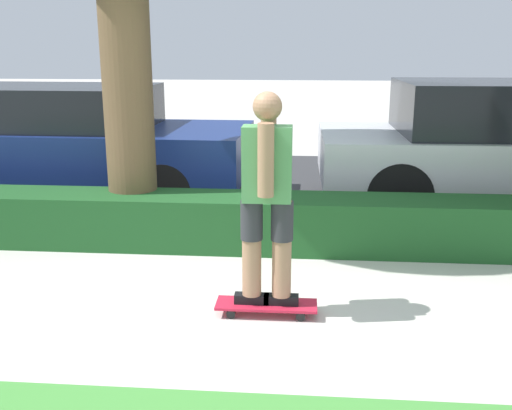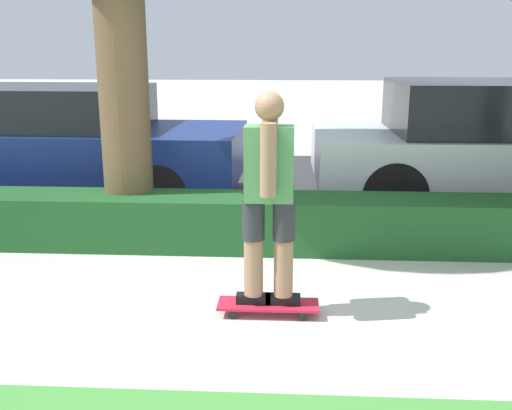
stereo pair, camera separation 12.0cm
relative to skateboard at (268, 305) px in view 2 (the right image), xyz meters
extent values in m
plane|color=beige|center=(-0.20, -0.08, -0.07)|extent=(60.00, 60.00, 0.00)
cube|color=#38383A|center=(-0.20, 4.12, -0.07)|extent=(12.80, 5.00, 0.01)
cube|color=#1E5123|center=(-0.20, 1.52, 0.19)|extent=(12.80, 0.60, 0.53)
cube|color=red|center=(0.00, 0.00, 0.01)|extent=(0.76, 0.24, 0.02)
cylinder|color=black|center=(0.26, -0.09, -0.04)|extent=(0.07, 0.04, 0.07)
cylinder|color=black|center=(0.26, 0.09, -0.04)|extent=(0.07, 0.04, 0.07)
cylinder|color=black|center=(-0.26, -0.09, -0.04)|extent=(0.07, 0.04, 0.07)
cylinder|color=black|center=(-0.26, 0.09, -0.04)|extent=(0.07, 0.04, 0.07)
cube|color=black|center=(-0.11, 0.00, 0.05)|extent=(0.26, 0.09, 0.07)
cylinder|color=#A37556|center=(-0.11, 0.00, 0.45)|extent=(0.14, 0.14, 0.73)
cylinder|color=#2D2D33|center=(-0.11, 0.00, 0.67)|extent=(0.16, 0.16, 0.29)
cube|color=black|center=(0.11, 0.00, 0.05)|extent=(0.26, 0.09, 0.07)
cylinder|color=#A37556|center=(0.11, 0.00, 0.45)|extent=(0.14, 0.14, 0.73)
cylinder|color=#2D2D33|center=(0.11, 0.00, 0.67)|extent=(0.16, 0.16, 0.29)
cube|color=#519356|center=(0.00, 0.00, 1.08)|extent=(0.35, 0.19, 0.54)
cylinder|color=#A37556|center=(0.00, -0.14, 1.14)|extent=(0.11, 0.11, 0.51)
cylinder|color=#A37556|center=(0.00, 0.14, 1.14)|extent=(0.11, 0.11, 0.51)
sphere|color=#A37556|center=(0.00, 0.00, 1.49)|extent=(0.21, 0.21, 0.21)
cylinder|color=brown|center=(-1.50, 1.73, 1.70)|extent=(0.49, 0.49, 3.55)
cube|color=navy|center=(-2.78, 3.36, 0.56)|extent=(4.63, 1.95, 0.61)
cube|color=black|center=(-2.91, 3.36, 1.13)|extent=(2.42, 1.68, 0.52)
cylinder|color=black|center=(-1.35, 2.50, 0.26)|extent=(0.66, 0.22, 0.66)
cylinder|color=black|center=(-1.35, 4.21, 0.26)|extent=(0.66, 0.22, 0.66)
cube|color=silver|center=(2.70, 3.27, 0.58)|extent=(4.50, 2.01, 0.57)
cube|color=black|center=(2.56, 3.27, 1.17)|extent=(2.35, 1.75, 0.61)
cylinder|color=black|center=(1.31, 2.37, 0.29)|extent=(0.73, 0.23, 0.73)
cylinder|color=black|center=(1.31, 4.16, 0.29)|extent=(0.73, 0.23, 0.73)
camera|label=1|loc=(0.27, -4.14, 1.91)|focal=42.00mm
camera|label=2|loc=(0.15, -4.15, 1.91)|focal=42.00mm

